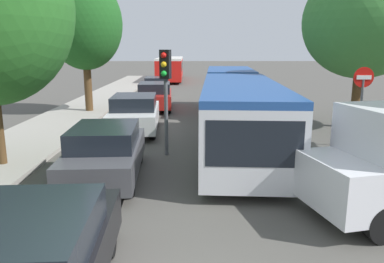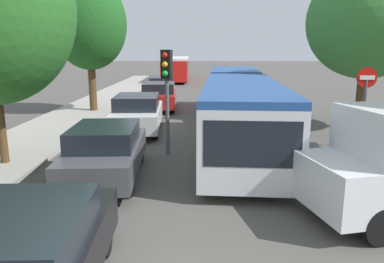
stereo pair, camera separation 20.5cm
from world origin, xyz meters
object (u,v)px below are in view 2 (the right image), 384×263
Objects in this scene: city_bus_rear at (176,67)px; queued_car_white at (138,113)px; queued_car_silver at (162,87)px; traffic_light at (167,79)px; queued_car_graphite at (106,152)px; articulated_bus at (237,99)px; queued_car_red at (159,96)px; no_entry_sign at (365,95)px; queued_car_black at (25,261)px; tree_left_far at (89,24)px; tree_right_mid at (366,24)px.

queued_car_white is at bearing 179.07° from city_bus_rear.
queued_car_white is 11.30m from queued_car_silver.
queued_car_graphite is at bearing -16.03° from traffic_light.
queued_car_red is at bearing -142.41° from articulated_bus.
queued_car_silver is (-4.23, 11.20, -0.63)m from articulated_bus.
queued_car_silver is 15.06m from traffic_light.
articulated_bus reaches higher than queued_car_silver.
queued_car_silver is at bearing -149.10° from no_entry_sign.
tree_left_far is at bearing 9.28° from queued_car_black.
queued_car_black is 16.95m from queued_car_red.
queued_car_white is 4.25m from traffic_light.
queued_car_black is 11.09m from queued_car_white.
tree_left_far is at bearing -133.24° from traffic_light.
articulated_bus is 2.26× the size of tree_left_far.
articulated_bus is at bearing -123.40° from no_entry_sign.
city_bus_rear is at bearing -160.30° from traffic_light.
queued_car_graphite is 11.65m from tree_left_far.
tree_left_far reaches higher than tree_right_mid.
queued_car_white is 5.87m from queued_car_red.
no_entry_sign reaches higher than queued_car_graphite.
queued_car_silver is 14.63m from tree_right_mid.
queued_car_red is at bearing -136.71° from no_entry_sign.
no_entry_sign is at bearing -139.70° from queued_car_red.
queued_car_red is 0.65× the size of tree_right_mid.
tree_left_far is (-4.69, 8.22, 2.17)m from traffic_light.
tree_left_far is 1.02× the size of tree_right_mid.
queued_car_red is 5.34m from tree_left_far.
queued_car_black is (-3.91, -11.19, -0.64)m from articulated_bus.
queued_car_graphite is (-0.20, 5.26, 0.01)m from queued_car_black.
queued_car_red is 1.06× the size of queued_car_silver.
queued_car_silver is at bearing 64.95° from tree_left_far.
tree_right_mid is (9.26, 11.96, 3.69)m from queued_car_black.
no_entry_sign reaches higher than queued_car_black.
queued_car_black is 0.93× the size of queued_car_red.
tree_right_mid reaches higher than no_entry_sign.
tree_right_mid is (9.35, -24.97, 2.99)m from city_bus_rear.
queued_car_black is 16.58m from tree_left_far.
city_bus_rear is 2.71× the size of queued_car_silver.
tree_left_far is at bearing 14.08° from queued_car_graphite.
queued_car_red is (-3.88, 5.77, -0.58)m from articulated_bus.
queued_car_black is at bearing 177.82° from queued_car_silver.
articulated_bus reaches higher than queued_car_graphite.
queued_car_silver is 1.50× the size of no_entry_sign.
queued_car_white is at bearing -2.34° from queued_car_graphite.
no_entry_sign is 0.41× the size of tree_right_mid.
traffic_light is at bearing -36.08° from queued_car_graphite.
queued_car_white is (-0.07, 5.83, 0.05)m from queued_car_graphite.
city_bus_rear is 4.06× the size of no_entry_sign.
queued_car_black is at bearing 179.24° from queued_car_graphite.
city_bus_rear is 2.68× the size of queued_car_graphite.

